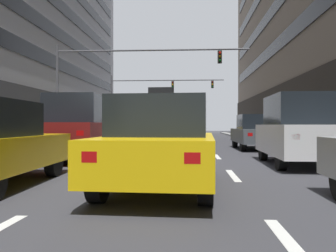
{
  "coord_description": "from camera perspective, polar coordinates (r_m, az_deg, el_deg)",
  "views": [
    {
      "loc": [
        2.26,
        -11.6,
        1.23
      ],
      "look_at": [
        0.73,
        12.37,
        1.14
      ],
      "focal_mm": 37.71,
      "sensor_mm": 36.0,
      "label": 1
    }
  ],
  "objects": [
    {
      "name": "ground_plane",
      "position": [
        11.88,
        -7.38,
        -5.72
      ],
      "size": [
        120.0,
        120.0,
        0.0
      ],
      "primitive_type": "plane",
      "color": "#38383D"
    },
    {
      "name": "lane_stripe_l1_s4",
      "position": [
        14.74,
        -18.54,
        -4.56
      ],
      "size": [
        0.16,
        2.0,
        0.01
      ],
      "primitive_type": "cube",
      "color": "silver",
      "rests_on": "ground"
    },
    {
      "name": "lane_stripe_l1_s5",
      "position": [
        19.45,
        -12.96,
        -3.4
      ],
      "size": [
        0.16,
        2.0,
        0.01
      ],
      "primitive_type": "cube",
      "color": "silver",
      "rests_on": "ground"
    },
    {
      "name": "lane_stripe_l1_s6",
      "position": [
        24.27,
        -9.58,
        -2.68
      ],
      "size": [
        0.16,
        2.0,
        0.01
      ],
      "primitive_type": "cube",
      "color": "silver",
      "rests_on": "ground"
    },
    {
      "name": "lane_stripe_l1_s7",
      "position": [
        29.16,
        -7.33,
        -2.2
      ],
      "size": [
        0.16,
        2.0,
        0.01
      ],
      "primitive_type": "cube",
      "color": "silver",
      "rests_on": "ground"
    },
    {
      "name": "lane_stripe_l1_s8",
      "position": [
        34.08,
        -5.72,
        -1.85
      ],
      "size": [
        0.16,
        2.0,
        0.01
      ],
      "primitive_type": "cube",
      "color": "silver",
      "rests_on": "ground"
    },
    {
      "name": "lane_stripe_l1_s9",
      "position": [
        39.01,
        -4.53,
        -1.59
      ],
      "size": [
        0.16,
        2.0,
        0.01
      ],
      "primitive_type": "cube",
      "color": "silver",
      "rests_on": "ground"
    },
    {
      "name": "lane_stripe_l1_s10",
      "position": [
        43.97,
        -3.6,
        -1.39
      ],
      "size": [
        0.16,
        2.0,
        0.01
      ],
      "primitive_type": "cube",
      "color": "silver",
      "rests_on": "ground"
    },
    {
      "name": "lane_stripe_l2_s3",
      "position": [
        8.98,
        -11.09,
        -7.63
      ],
      "size": [
        0.16,
        2.0,
        0.01
      ],
      "primitive_type": "cube",
      "color": "silver",
      "rests_on": "ground"
    },
    {
      "name": "lane_stripe_l2_s4",
      "position": [
        13.84,
        -5.79,
        -4.86
      ],
      "size": [
        0.16,
        2.0,
        0.01
      ],
      "primitive_type": "cube",
      "color": "silver",
      "rests_on": "ground"
    },
    {
      "name": "lane_stripe_l2_s5",
      "position": [
        18.78,
        -3.28,
        -3.53
      ],
      "size": [
        0.16,
        2.0,
        0.01
      ],
      "primitive_type": "cube",
      "color": "silver",
      "rests_on": "ground"
    },
    {
      "name": "lane_stripe_l2_s6",
      "position": [
        23.74,
        -1.82,
        -2.75
      ],
      "size": [
        0.16,
        2.0,
        0.01
      ],
      "primitive_type": "cube",
      "color": "silver",
      "rests_on": "ground"
    },
    {
      "name": "lane_stripe_l2_s7",
      "position": [
        28.71,
        -0.87,
        -2.23
      ],
      "size": [
        0.16,
        2.0,
        0.01
      ],
      "primitive_type": "cube",
      "color": "silver",
      "rests_on": "ground"
    },
    {
      "name": "lane_stripe_l2_s8",
      "position": [
        33.7,
        -0.2,
        -1.87
      ],
      "size": [
        0.16,
        2.0,
        0.01
      ],
      "primitive_type": "cube",
      "color": "silver",
      "rests_on": "ground"
    },
    {
      "name": "lane_stripe_l2_s9",
      "position": [
        38.68,
        0.3,
        -1.6
      ],
      "size": [
        0.16,
        2.0,
        0.01
      ],
      "primitive_type": "cube",
      "color": "silver",
      "rests_on": "ground"
    },
    {
      "name": "lane_stripe_l2_s10",
      "position": [
        43.67,
        0.68,
        -1.4
      ],
      "size": [
        0.16,
        2.0,
        0.01
      ],
      "primitive_type": "cube",
      "color": "silver",
      "rests_on": "ground"
    },
    {
      "name": "lane_stripe_l3_s2",
      "position": [
        3.94,
        19.5,
        -17.92
      ],
      "size": [
        0.16,
        2.0,
        0.01
      ],
      "primitive_type": "cube",
      "color": "silver",
      "rests_on": "ground"
    },
    {
      "name": "lane_stripe_l3_s3",
      "position": [
        8.74,
        10.44,
        -7.84
      ],
      "size": [
        0.16,
        2.0,
        0.01
      ],
      "primitive_type": "cube",
      "color": "silver",
      "rests_on": "ground"
    },
    {
      "name": "lane_stripe_l3_s4",
      "position": [
        13.69,
        7.96,
        -4.92
      ],
      "size": [
        0.16,
        2.0,
        0.01
      ],
      "primitive_type": "cube",
      "color": "silver",
      "rests_on": "ground"
    },
    {
      "name": "lane_stripe_l3_s5",
      "position": [
        18.67,
        6.8,
        -3.55
      ],
      "size": [
        0.16,
        2.0,
        0.01
      ],
      "primitive_type": "cube",
      "color": "silver",
      "rests_on": "ground"
    },
    {
      "name": "lane_stripe_l3_s6",
      "position": [
        23.65,
        6.14,
        -2.76
      ],
      "size": [
        0.16,
        2.0,
        0.01
      ],
      "primitive_type": "cube",
      "color": "silver",
      "rests_on": "ground"
    },
    {
      "name": "lane_stripe_l3_s7",
      "position": [
        28.64,
        5.7,
        -2.24
      ],
      "size": [
        0.16,
        2.0,
        0.01
      ],
      "primitive_type": "cube",
      "color": "silver",
      "rests_on": "ground"
    },
    {
      "name": "lane_stripe_l3_s8",
      "position": [
        33.64,
        5.4,
        -1.88
      ],
      "size": [
        0.16,
        2.0,
        0.01
      ],
      "primitive_type": "cube",
      "color": "silver",
      "rests_on": "ground"
    },
    {
      "name": "lane_stripe_l3_s9",
      "position": [
        38.63,
        5.17,
        -1.61
      ],
      "size": [
        0.16,
        2.0,
        0.01
      ],
      "primitive_type": "cube",
      "color": "silver",
      "rests_on": "ground"
    },
    {
      "name": "lane_stripe_l3_s10",
      "position": [
        43.63,
        5.0,
        -1.4
      ],
      "size": [
        0.16,
        2.0,
        0.01
      ],
      "primitive_type": "cube",
      "color": "silver",
      "rests_on": "ground"
    },
    {
      "name": "car_driving_0",
      "position": [
        12.78,
        -14.16,
        -0.29
      ],
      "size": [
        2.1,
        4.7,
        2.25
      ],
      "color": "black",
      "rests_on": "ground"
    },
    {
      "name": "taxi_driving_1",
      "position": [
        27.89,
        -11.56,
        -0.23
      ],
      "size": [
        1.88,
        4.26,
        2.21
      ],
      "color": "black",
      "rests_on": "ground"
    },
    {
      "name": "taxi_driving_2",
      "position": [
        31.8,
        2.32,
        -0.47
      ],
      "size": [
        2.09,
        4.66,
        1.91
      ],
      "color": "black",
      "rests_on": "ground"
    },
    {
      "name": "taxi_driving_3",
      "position": [
        6.81,
        -0.95,
        -2.91
      ],
      "size": [
        2.16,
        4.72,
        1.93
      ],
      "color": "black",
      "rests_on": "ground"
    },
    {
      "name": "car_driving_5",
      "position": [
        40.06,
        -2.15,
        -0.39
      ],
      "size": [
        1.93,
        4.43,
        1.65
      ],
      "color": "black",
      "rests_on": "ground"
    },
    {
      "name": "taxi_driving_6",
      "position": [
        20.11,
        -7.34,
        -1.0
      ],
      "size": [
        1.85,
        4.36,
        1.81
      ],
      "color": "black",
      "rests_on": "ground"
    },
    {
      "name": "car_parked_1",
      "position": [
        11.42,
        20.25,
        -0.65
      ],
      "size": [
        1.95,
        4.44,
        2.13
      ],
      "color": "black",
      "rests_on": "ground"
    },
    {
      "name": "car_parked_2",
      "position": [
        18.15,
        14.01,
        -0.98
      ],
      "size": [
        1.98,
        4.64,
        1.73
      ],
      "color": "black",
      "rests_on": "ground"
    },
    {
      "name": "traffic_signal_0",
      "position": [
        24.69,
        -7.97,
        8.85
      ],
      "size": [
        13.27,
        0.35,
        6.59
      ],
      "color": "#4C4C51",
      "rests_on": "sidewalk_left"
    },
    {
      "name": "traffic_signal_1",
      "position": [
        41.16,
        -2.77,
        5.63
      ],
      "size": [
        13.14,
        0.35,
        6.89
      ],
      "color": "#4C4C51",
      "rests_on": "sidewalk_left"
    },
    {
      "name": "pedestrian_0",
      "position": [
        28.93,
        13.24,
        -0.13
      ],
      "size": [
        0.53,
        0.23,
        1.59
      ],
      "color": "#383D59",
      "rests_on": "sidewalk_right"
    }
  ]
}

